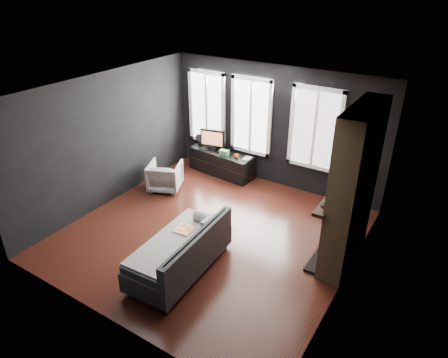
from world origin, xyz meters
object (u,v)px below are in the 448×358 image
Objects in this scene: armchair at (165,175)px; media_console at (222,163)px; sofa at (180,249)px; book at (244,154)px; mantel_vase at (346,176)px; monitor at (212,138)px; mug at (236,155)px.

armchair is 1.49m from media_console.
sofa is 8.89× the size of book.
book is 1.10× the size of mantel_vase.
sofa is at bearing -131.32° from mantel_vase.
mug is at bearing -21.34° from monitor.
armchair is at bearing -177.79° from mantel_vase.
sofa reaches higher than mug.
media_console is (-1.35, 3.35, -0.13)m from sofa.
mantel_vase reaches higher than armchair.
sofa reaches higher than armchair.
media_console is 0.59m from mug.
mantel_vase reaches higher than media_console.
media_console is 7.60× the size of book.
mantel_vase is at bearing -14.25° from media_console.
sofa is at bearing -74.84° from mug.
armchair is 6.30× the size of mug.
armchair is 1.51m from monitor.
mantel_vase is at bearing -21.37° from mug.
sofa is 2.83m from armchair.
mug is 3.07m from mantel_vase.
armchair is 1.68m from mug.
sofa is at bearing -77.86° from book.
book is at bearing 4.72° from media_console.
sofa is at bearing -75.19° from monitor.
book is at bearing 28.58° from mug.
sofa reaches higher than book.
media_console is (0.64, 1.34, -0.07)m from armchair.
book is at bearing -14.01° from monitor.
mug is at bearing 158.63° from mantel_vase.
armchair is (-1.99, 2.01, -0.06)m from sofa.
armchair is 3.56× the size of mantel_vase.
mantel_vase is (3.53, -1.23, 0.48)m from monitor.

